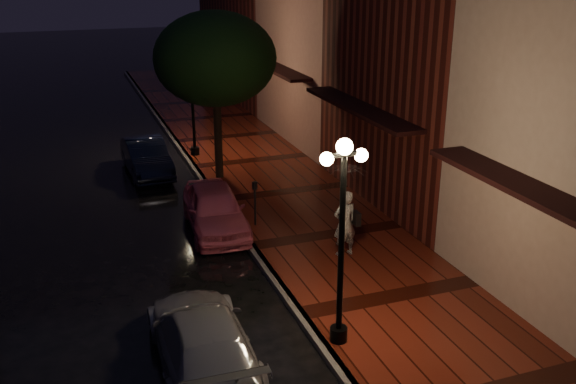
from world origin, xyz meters
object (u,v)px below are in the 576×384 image
object	(u,v)px
silver_car	(203,340)
parking_meter	(255,199)
street_tree	(215,62)
pink_car	(215,209)
streetlamp_far	(192,94)
streetlamp_near	(342,231)
navy_car	(146,157)
woman_with_umbrella	(346,196)

from	to	relation	value
silver_car	parking_meter	world-z (taller)	parking_meter
silver_car	parking_meter	size ratio (longest dim) A/B	3.26
street_tree	parking_meter	size ratio (longest dim) A/B	4.33
street_tree	pink_car	xyz separation A→B (m)	(-1.21, -4.30, -3.57)
street_tree	silver_car	size ratio (longest dim) A/B	1.33
streetlamp_far	silver_car	world-z (taller)	streetlamp_far
street_tree	silver_car	xyz separation A→B (m)	(-3.03, -10.76, -3.61)
streetlamp_near	pink_car	world-z (taller)	streetlamp_near
parking_meter	pink_car	bearing A→B (deg)	141.23
navy_car	streetlamp_near	bearing A→B (deg)	-83.17
silver_car	woman_with_umbrella	bearing A→B (deg)	-141.67
navy_car	parking_meter	distance (m)	6.70
woman_with_umbrella	navy_car	bearing A→B (deg)	-71.77
navy_car	woman_with_umbrella	xyz separation A→B (m)	(3.88, -9.00, 1.16)
street_tree	silver_car	world-z (taller)	street_tree
pink_car	navy_car	xyz separation A→B (m)	(-1.13, 5.97, -0.03)
street_tree	navy_car	size ratio (longest dim) A/B	1.48
streetlamp_far	pink_car	distance (m)	7.61
streetlamp_near	street_tree	xyz separation A→B (m)	(0.26, 10.99, 1.64)
silver_car	streetlamp_far	bearing A→B (deg)	-99.97
woman_with_umbrella	pink_car	bearing A→B (deg)	-52.85
navy_car	pink_car	bearing A→B (deg)	-81.77
parking_meter	navy_car	bearing A→B (deg)	87.06
streetlamp_near	street_tree	size ratio (longest dim) A/B	0.74
street_tree	streetlamp_far	bearing A→B (deg)	94.91
streetlamp_near	woman_with_umbrella	world-z (taller)	streetlamp_near
pink_car	parking_meter	bearing A→B (deg)	-11.94
silver_car	parking_meter	xyz separation A→B (m)	(2.95, 6.14, 0.33)
streetlamp_near	streetlamp_far	size ratio (longest dim) A/B	1.00
streetlamp_near	parking_meter	world-z (taller)	streetlamp_near
pink_car	parking_meter	world-z (taller)	parking_meter
streetlamp_far	street_tree	xyz separation A→B (m)	(0.26, -3.01, 1.64)
streetlamp_far	navy_car	size ratio (longest dim) A/B	1.10
streetlamp_far	pink_car	xyz separation A→B (m)	(-0.95, -7.30, -1.92)
streetlamp_near	parking_meter	size ratio (longest dim) A/B	3.22
navy_car	woman_with_umbrella	world-z (taller)	woman_with_umbrella
streetlamp_far	pink_car	world-z (taller)	streetlamp_far
streetlamp_near	silver_car	bearing A→B (deg)	175.16
streetlamp_far	navy_car	xyz separation A→B (m)	(-2.08, -1.33, -1.95)
streetlamp_near	pink_car	size ratio (longest dim) A/B	1.08
pink_car	navy_car	size ratio (longest dim) A/B	1.01
silver_car	parking_meter	distance (m)	6.82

